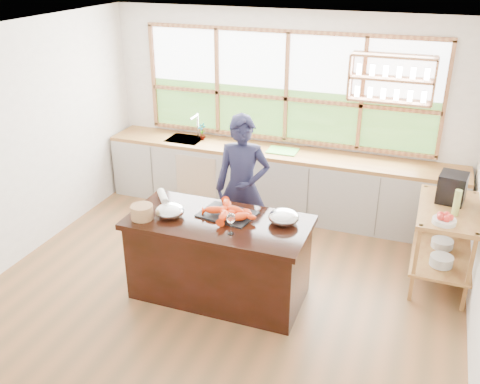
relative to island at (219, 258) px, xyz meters
The scene contains 18 objects.
ground_plane 0.50m from the island, 90.00° to the left, with size 5.00×5.00×0.00m, color brown.
room_shell 1.48m from the island, 88.06° to the left, with size 5.02×4.52×2.71m.
back_counter 2.14m from the island, 90.50° to the left, with size 4.90×0.63×0.90m.
right_shelf_unit 2.45m from the island, 26.44° to the left, with size 0.62×1.10×0.90m.
island is the anchor object (origin of this frame).
cook 0.98m from the island, 93.97° to the left, with size 0.63×0.42×1.74m, color #181933.
potted_plant 2.55m from the island, 117.70° to the left, with size 0.13×0.09×0.25m, color slate.
cutting_board 2.19m from the island, 88.56° to the left, with size 0.40×0.30×0.01m, color #58B546.
espresso_machine 2.61m from the island, 30.28° to the left, with size 0.28×0.30×0.32m, color black.
wine_bottle 2.50m from the island, 22.94° to the left, with size 0.07×0.07×0.28m, color #A7B657.
fruit_bowl 2.31m from the island, 18.51° to the left, with size 0.23×0.23×0.11m.
slate_board 0.48m from the island, 71.05° to the left, with size 0.55×0.40×0.02m, color black.
lobster_pile 0.52m from the island, 56.79° to the left, with size 0.52×0.48×0.08m.
mixing_bowl_left 0.71m from the island, 168.91° to the right, with size 0.30×0.30×0.14m, color silver.
mixing_bowl_right 0.83m from the island, 14.76° to the left, with size 0.31×0.31×0.15m, color silver.
wine_glass 0.68m from the island, 44.85° to the right, with size 0.08×0.08×0.22m.
wicker_basket 0.93m from the island, 162.21° to the right, with size 0.23×0.23×0.15m, color #A8734C.
parchment_roll 0.92m from the island, 163.14° to the left, with size 0.08×0.08×0.30m, color silver.
Camera 1 is at (1.87, -4.61, 3.42)m, focal length 40.00 mm.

